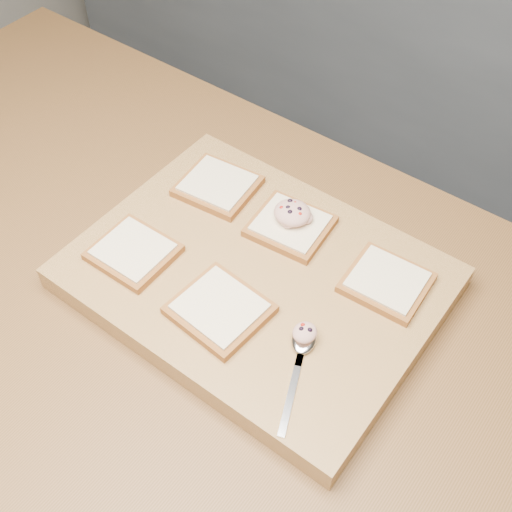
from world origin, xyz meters
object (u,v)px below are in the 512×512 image
at_px(cutting_board, 256,278).
at_px(tuna_salad_dollop, 292,213).
at_px(spoon, 302,346).
at_px(bread_far_center, 290,226).

bearing_deg(cutting_board, tuna_salad_dollop, 94.46).
relative_size(cutting_board, spoon, 3.18).
bearing_deg(tuna_salad_dollop, spoon, -51.49).
bearing_deg(tuna_salad_dollop, bread_far_center, -73.13).
height_order(cutting_board, bread_far_center, bread_far_center).
xyz_separation_m(cutting_board, tuna_salad_dollop, (-0.01, 0.10, 0.05)).
bearing_deg(spoon, bread_far_center, 129.20).
relative_size(cutting_board, tuna_salad_dollop, 8.93).
height_order(cutting_board, spoon, spoon).
relative_size(bread_far_center, tuna_salad_dollop, 2.16).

